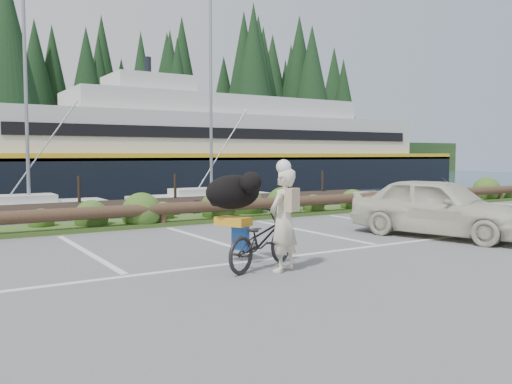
% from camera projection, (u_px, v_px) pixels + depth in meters
% --- Properties ---
extents(ground, '(72.00, 72.00, 0.00)m').
position_uv_depth(ground, '(260.00, 255.00, 9.84)').
color(ground, '#5A5A5D').
extents(vegetation_strip, '(34.00, 1.60, 0.10)m').
position_uv_depth(vegetation_strip, '(153.00, 222.00, 14.32)').
color(vegetation_strip, '#3D5B21').
rests_on(vegetation_strip, ground).
extents(log_rail, '(32.00, 0.30, 0.60)m').
position_uv_depth(log_rail, '(163.00, 227.00, 13.73)').
color(log_rail, '#443021').
rests_on(log_rail, ground).
extents(bicycle, '(1.86, 1.28, 0.92)m').
position_uv_depth(bicycle, '(261.00, 240.00, 8.70)').
color(bicycle, black).
rests_on(bicycle, ground).
extents(cyclist, '(0.70, 0.60, 1.62)m').
position_uv_depth(cyclist, '(283.00, 220.00, 8.45)').
color(cyclist, beige).
rests_on(cyclist, ground).
extents(dog, '(0.84, 1.10, 0.57)m').
position_uv_depth(dog, '(233.00, 192.00, 8.96)').
color(dog, black).
rests_on(dog, bicycle).
extents(parked_car, '(2.60, 4.18, 1.33)m').
position_uv_depth(parked_car, '(439.00, 207.00, 12.04)').
color(parked_car, beige).
rests_on(parked_car, ground).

